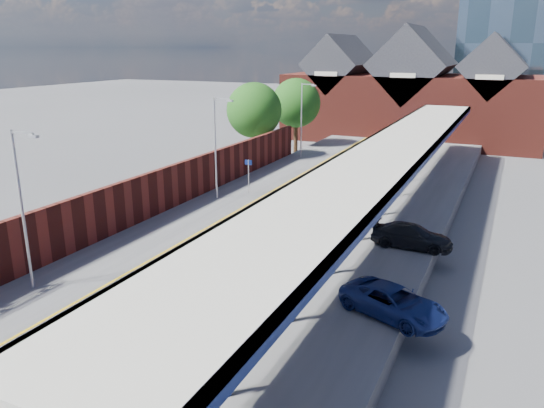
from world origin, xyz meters
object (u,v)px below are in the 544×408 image
(parked_car_dark, at_px, (412,236))
(train, at_px, (350,177))
(lamp_post_c, at_px, (217,142))
(lamp_post_d, at_px, (303,116))
(lamp_post_b, at_px, (23,201))
(parked_car_blue, at_px, (394,302))
(platform_sign, at_px, (249,171))

(parked_car_dark, bearing_deg, train, 34.50)
(lamp_post_c, height_order, lamp_post_d, same)
(parked_car_dark, bearing_deg, lamp_post_b, 131.42)
(parked_car_blue, bearing_deg, platform_sign, 66.50)
(lamp_post_b, xyz_separation_m, lamp_post_c, (0.00, 16.00, 0.00))
(lamp_post_b, height_order, lamp_post_d, same)
(lamp_post_b, distance_m, lamp_post_d, 32.00)
(parked_car_blue, bearing_deg, lamp_post_d, 50.43)
(lamp_post_b, relative_size, platform_sign, 2.80)
(lamp_post_c, distance_m, platform_sign, 3.34)
(lamp_post_b, xyz_separation_m, parked_car_blue, (14.86, 4.05, -3.39))
(lamp_post_b, bearing_deg, parked_car_dark, 40.51)
(train, distance_m, lamp_post_b, 23.00)
(lamp_post_c, relative_size, parked_car_dark, 1.66)
(platform_sign, bearing_deg, lamp_post_c, -124.26)
(train, distance_m, lamp_post_c, 9.97)
(lamp_post_b, relative_size, lamp_post_d, 1.00)
(lamp_post_b, bearing_deg, lamp_post_d, 90.00)
(train, relative_size, parked_car_blue, 15.23)
(platform_sign, relative_size, parked_car_dark, 0.59)
(train, bearing_deg, lamp_post_d, 126.61)
(lamp_post_d, relative_size, parked_car_dark, 1.66)
(platform_sign, distance_m, parked_car_dark, 14.10)
(lamp_post_b, height_order, parked_car_blue, lamp_post_b)
(lamp_post_c, distance_m, lamp_post_d, 16.00)
(platform_sign, bearing_deg, train, 27.82)
(train, xyz_separation_m, parked_car_blue, (7.01, -17.37, -0.52))
(lamp_post_c, distance_m, parked_car_blue, 19.37)
(lamp_post_c, bearing_deg, lamp_post_d, 90.00)
(lamp_post_b, height_order, lamp_post_c, same)
(train, relative_size, lamp_post_b, 9.42)
(lamp_post_c, relative_size, parked_car_blue, 1.62)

